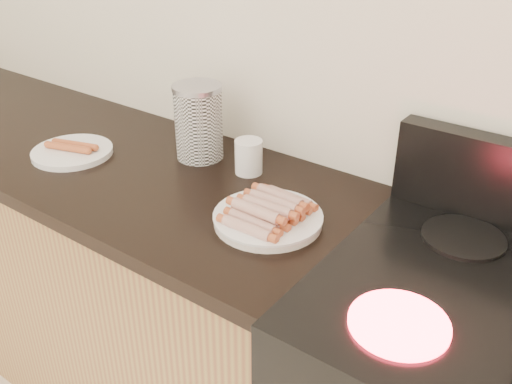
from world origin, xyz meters
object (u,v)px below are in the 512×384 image
Objects in this scene: main_plate at (268,220)px; canister at (199,122)px; side_plate at (72,152)px; mug at (249,157)px.

canister reaches higher than main_plate.
main_plate is at bearing 2.61° from side_plate.
mug is (0.17, 0.00, -0.06)m from canister.
canister is 0.18m from mug.
main_plate is 1.10× the size of side_plate.
main_plate is 0.67m from side_plate.
mug is at bearing 23.84° from side_plate.
mug is at bearing 0.69° from canister.
side_plate is 0.39m from canister.
side_plate is 1.08× the size of canister.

